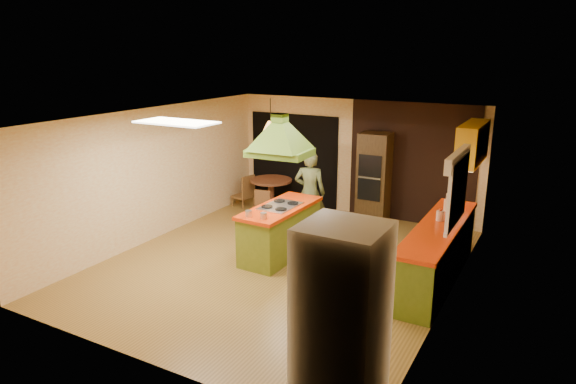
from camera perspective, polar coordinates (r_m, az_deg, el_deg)
The scene contains 21 objects.
ground at distance 8.83m, azimuth -0.71°, elevation -7.93°, with size 6.50×6.50×0.00m, color olive.
room_walls at distance 8.41m, azimuth -0.74°, elevation -0.11°, with size 5.50×6.50×6.50m.
ceiling_plane at distance 8.16m, azimuth -0.77°, elevation 8.37°, with size 6.50×6.50×0.00m, color silver.
brick_panel at distance 10.87m, azimuth 13.54°, elevation 3.10°, with size 2.64×0.03×2.50m, color #381E14.
nook_opening at distance 11.91m, azimuth 0.64°, elevation 3.62°, with size 2.20×0.03×2.10m, color black.
right_counter at distance 8.38m, azimuth 16.24°, elevation -6.51°, with size 0.62×3.05×0.92m.
upper_cabinets at distance 9.48m, azimuth 19.83°, elevation 5.11°, with size 0.34×1.40×0.70m, color yellow.
window_right at distance 7.76m, azimuth 18.41°, elevation 1.70°, with size 0.12×1.35×1.06m.
fluor_panel at distance 7.82m, azimuth -12.29°, elevation 7.59°, with size 1.20×0.60×0.03m, color white.
kitchen_island at distance 9.01m, azimuth -0.87°, elevation -4.30°, with size 0.79×1.83×0.92m.
range_hood at distance 8.56m, azimuth -0.92°, elevation 7.04°, with size 1.04×0.78×0.79m.
man at distance 9.97m, azimuth 2.44°, elevation -0.07°, with size 0.61×0.40×1.66m, color #50582E.
refrigerator at distance 5.22m, azimuth 5.96°, elevation -13.81°, with size 0.80×0.76×1.95m, color silver.
wall_oven at distance 10.87m, azimuth 9.55°, elevation 1.63°, with size 0.64×0.62×1.88m.
dining_table at distance 11.57m, azimuth -1.89°, elevation 0.41°, with size 0.94×0.94×0.71m.
chair_left at distance 11.88m, azimuth -5.04°, elevation 0.18°, with size 0.41×0.41×0.75m, color brown, non-canonical shape.
chair_near at distance 10.95m, azimuth -2.49°, elevation -1.31°, with size 0.37×0.37×0.68m, color brown, non-canonical shape.
pendant_lamp at distance 11.28m, azimuth -1.95°, elevation 7.32°, with size 0.33×0.33×0.22m, color #FF9E3F.
canister_large at distance 9.13m, azimuth 17.63°, elevation -0.95°, with size 0.16×0.16×0.24m, color beige.
canister_medium at distance 8.95m, azimuth 17.36°, elevation -1.41°, with size 0.14×0.14×0.19m, color #F9E9C8.
canister_small at distance 8.42m, azimuth 16.54°, elevation -2.54°, with size 0.12×0.12×0.16m, color #FDECCC.
Camera 1 is at (3.99, -7.04, 3.54)m, focal length 32.00 mm.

